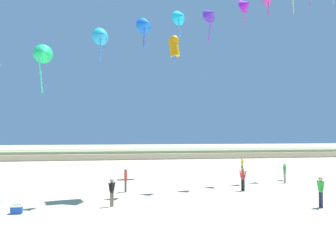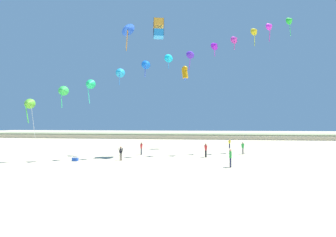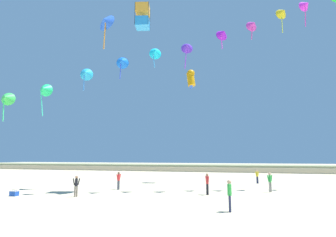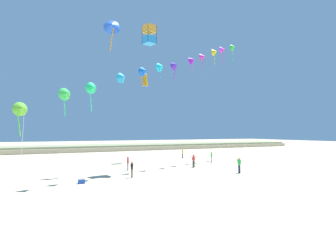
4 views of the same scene
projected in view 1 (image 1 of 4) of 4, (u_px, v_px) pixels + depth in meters
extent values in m
plane|color=beige|center=(190.00, 231.00, 14.97)|extent=(240.00, 240.00, 0.00)
cube|color=#BFAE8B|center=(124.00, 155.00, 61.38)|extent=(120.00, 12.73, 0.93)
cube|color=gray|center=(124.00, 151.00, 61.41)|extent=(120.00, 10.82, 0.53)
cylinder|color=#282D4C|center=(243.00, 170.00, 36.64)|extent=(0.11, 0.11, 0.78)
cylinder|color=#282D4C|center=(242.00, 170.00, 36.54)|extent=(0.11, 0.11, 0.78)
cylinder|color=yellow|center=(242.00, 163.00, 36.62)|extent=(0.21, 0.21, 0.55)
cylinder|color=yellow|center=(243.00, 163.00, 36.75)|extent=(0.20, 0.17, 0.52)
cylinder|color=yellow|center=(241.00, 163.00, 36.50)|extent=(0.20, 0.17, 0.52)
sphere|color=tan|center=(242.00, 160.00, 36.64)|extent=(0.21, 0.21, 0.21)
cylinder|color=gray|center=(284.00, 178.00, 29.35)|extent=(0.12, 0.12, 0.83)
cylinder|color=gray|center=(285.00, 178.00, 29.46)|extent=(0.12, 0.12, 0.83)
cylinder|color=green|center=(285.00, 170.00, 29.44)|extent=(0.22, 0.22, 0.59)
cylinder|color=green|center=(284.00, 169.00, 29.30)|extent=(0.21, 0.18, 0.56)
cylinder|color=green|center=(286.00, 169.00, 29.58)|extent=(0.21, 0.18, 0.56)
sphere|color=tan|center=(285.00, 165.00, 29.46)|extent=(0.22, 0.22, 0.22)
cylinder|color=#474C56|center=(126.00, 186.00, 25.05)|extent=(0.12, 0.12, 0.81)
cylinder|color=#474C56|center=(125.00, 186.00, 24.91)|extent=(0.12, 0.12, 0.81)
cylinder|color=red|center=(126.00, 176.00, 25.01)|extent=(0.21, 0.21, 0.58)
cylinder|color=red|center=(126.00, 175.00, 25.19)|extent=(0.13, 0.21, 0.55)
cylinder|color=red|center=(125.00, 176.00, 24.83)|extent=(0.13, 0.21, 0.55)
sphere|color=brown|center=(126.00, 171.00, 25.03)|extent=(0.22, 0.22, 0.22)
cylinder|color=#726656|center=(111.00, 200.00, 19.94)|extent=(0.12, 0.12, 0.79)
cylinder|color=#726656|center=(113.00, 199.00, 20.06)|extent=(0.12, 0.12, 0.79)
cylinder|color=black|center=(112.00, 188.00, 20.03)|extent=(0.21, 0.21, 0.56)
cylinder|color=black|center=(110.00, 187.00, 19.88)|extent=(0.19, 0.19, 0.53)
cylinder|color=black|center=(114.00, 186.00, 20.18)|extent=(0.19, 0.19, 0.53)
sphere|color=#9E7051|center=(112.00, 181.00, 20.04)|extent=(0.21, 0.21, 0.21)
cylinder|color=#282D4C|center=(320.00, 200.00, 19.79)|extent=(0.13, 0.13, 0.87)
cylinder|color=#282D4C|center=(322.00, 200.00, 19.64)|extent=(0.13, 0.13, 0.87)
cylinder|color=green|center=(321.00, 187.00, 19.75)|extent=(0.23, 0.23, 0.61)
cylinder|color=green|center=(318.00, 185.00, 19.94)|extent=(0.11, 0.21, 0.58)
cylinder|color=green|center=(323.00, 186.00, 19.56)|extent=(0.11, 0.21, 0.58)
sphere|color=tan|center=(320.00, 179.00, 19.77)|extent=(0.23, 0.23, 0.23)
cylinder|color=black|center=(242.00, 185.00, 25.48)|extent=(0.12, 0.12, 0.84)
cylinder|color=black|center=(244.00, 185.00, 25.37)|extent=(0.12, 0.12, 0.84)
cylinder|color=red|center=(243.00, 175.00, 25.46)|extent=(0.22, 0.22, 0.60)
cylinder|color=red|center=(241.00, 174.00, 25.59)|extent=(0.18, 0.21, 0.57)
cylinder|color=red|center=(245.00, 175.00, 25.32)|extent=(0.18, 0.21, 0.57)
sphere|color=#9E7051|center=(243.00, 169.00, 25.48)|extent=(0.23, 0.23, 0.23)
cone|color=#1FD675|center=(44.00, 53.00, 20.02)|extent=(1.25, 0.98, 1.11)
cylinder|color=#39E5B3|center=(41.00, 75.00, 19.88)|extent=(0.27, 0.26, 2.09)
cone|color=#22A8E2|center=(103.00, 35.00, 21.75)|extent=(1.30, 1.11, 1.11)
cylinder|color=#3988E5|center=(100.00, 49.00, 21.63)|extent=(0.12, 0.15, 1.32)
cone|color=blue|center=(146.00, 24.00, 23.49)|extent=(1.29, 1.08, 1.12)
cylinder|color=blue|center=(144.00, 38.00, 23.37)|extent=(0.11, 0.09, 1.40)
cone|color=#13CBF1|center=(181.00, 17.00, 25.29)|extent=(1.33, 1.18, 1.16)
cylinder|color=#399EE5|center=(179.00, 28.00, 25.17)|extent=(0.21, 0.09, 1.25)
cone|color=#582AC6|center=(211.00, 14.00, 27.16)|extent=(1.32, 1.19, 1.22)
cylinder|color=#9539E5|center=(210.00, 29.00, 27.02)|extent=(0.29, 0.20, 1.95)
cone|color=#9D19D2|center=(246.00, 4.00, 28.77)|extent=(1.41, 1.35, 1.23)
cylinder|color=#DD39E5|center=(245.00, 15.00, 28.65)|extent=(0.12, 0.22, 1.32)
cylinder|color=#E53999|center=(268.00, 8.00, 30.76)|extent=(0.19, 0.18, 1.36)
cylinder|color=#D1E539|center=(293.00, 3.00, 32.32)|extent=(0.15, 0.32, 2.03)
cylinder|color=orange|center=(174.00, 48.00, 34.93)|extent=(1.48, 1.40, 1.81)
sphere|color=orange|center=(174.00, 40.00, 34.96)|extent=(0.96, 0.96, 0.96)
cone|color=blue|center=(174.00, 57.00, 34.89)|extent=(1.14, 1.14, 0.73)
sphere|color=black|center=(174.00, 38.00, 34.97)|extent=(0.20, 0.20, 0.20)
cube|color=blue|center=(17.00, 210.00, 18.25)|extent=(0.56, 0.40, 0.36)
cube|color=white|center=(17.00, 206.00, 18.25)|extent=(0.58, 0.41, 0.06)
cylinder|color=black|center=(17.00, 205.00, 18.26)|extent=(0.45, 0.03, 0.03)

